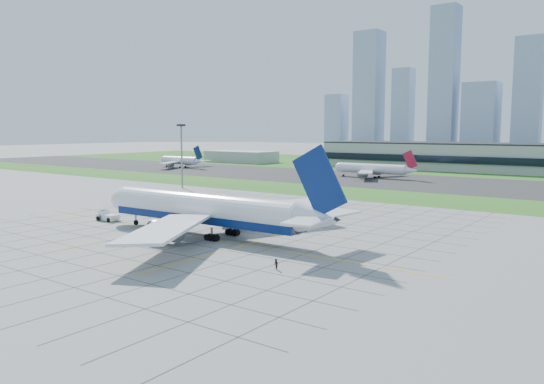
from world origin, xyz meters
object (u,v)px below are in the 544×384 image
object	(u,v)px
crew_near	(100,218)
distant_jet_0	(181,160)
airliner	(205,210)
pushback_tug	(107,216)
crew_far	(276,264)
distant_jet_1	(373,169)
light_mast	(182,148)

from	to	relation	value
crew_near	distant_jet_0	distance (m)	192.72
airliner	pushback_tug	xyz separation A→B (m)	(-34.01, -1.03, -4.53)
pushback_tug	distant_jet_0	world-z (taller)	distant_jet_0
airliner	pushback_tug	size ratio (longest dim) A/B	7.19
airliner	crew_far	size ratio (longest dim) A/B	35.56
airliner	crew_near	bearing A→B (deg)	-177.00
pushback_tug	distant_jet_0	distance (m)	191.52
crew_near	airliner	bearing A→B (deg)	-79.64
pushback_tug	distant_jet_1	size ratio (longest dim) A/B	0.22
airliner	pushback_tug	world-z (taller)	airliner
pushback_tug	crew_far	bearing A→B (deg)	-13.46
pushback_tug	crew_far	distance (m)	65.25
light_mast	airliner	size ratio (longest dim) A/B	0.38
pushback_tug	distant_jet_1	distance (m)	152.64
crew_near	crew_far	world-z (taller)	crew_far
crew_far	airliner	bearing A→B (deg)	-177.20
distant_jet_0	airliner	bearing A→B (deg)	-42.34
light_mast	pushback_tug	bearing A→B (deg)	-58.41
light_mast	distant_jet_0	size ratio (longest dim) A/B	0.60
crew_near	light_mast	bearing A→B (deg)	36.22
airliner	distant_jet_0	world-z (taller)	airliner
crew_near	distant_jet_0	bearing A→B (deg)	45.67
light_mast	distant_jet_0	bearing A→B (deg)	136.51
distant_jet_1	airliner	bearing A→B (deg)	-77.88
pushback_tug	crew_far	world-z (taller)	pushback_tug
airliner	distant_jet_1	world-z (taller)	airliner
crew_near	distant_jet_1	size ratio (longest dim) A/B	0.04
crew_far	distant_jet_0	world-z (taller)	distant_jet_0
airliner	light_mast	bearing A→B (deg)	137.20
pushback_tug	airliner	bearing A→B (deg)	-0.07
airliner	distant_jet_0	size ratio (longest dim) A/B	1.56
airliner	pushback_tug	distance (m)	34.32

